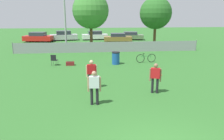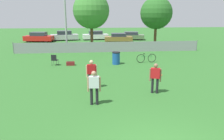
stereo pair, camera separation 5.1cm
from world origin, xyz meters
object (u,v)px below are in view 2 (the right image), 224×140
tree_near_pole (91,11)px  gear_bag_sideline (70,63)px  trash_bin (116,58)px  parked_car_silver (64,36)px  bicycle_sideline (146,58)px  parked_car_red (39,37)px  parked_car_tan (118,38)px  folding_chair_sideline (54,59)px  parked_car_olive (131,36)px  tree_far_right (156,13)px  player_defender_red (155,76)px  player_thrower_red (92,72)px  frisbee_disc (160,75)px  player_receiver_white (94,85)px  parked_car_white (95,35)px

tree_near_pole → gear_bag_sideline: tree_near_pole is taller
trash_bin → parked_car_silver: (-6.05, 17.35, 0.18)m
bicycle_sideline → trash_bin: 2.67m
tree_near_pole → parked_car_silver: (-4.18, 9.68, -3.68)m
parked_car_red → parked_car_tan: size_ratio=1.06×
folding_chair_sideline → bicycle_sideline: 7.62m
bicycle_sideline → parked_car_olive: (1.77, 16.62, 0.25)m
folding_chair_sideline → parked_car_tan: parked_car_tan is taller
tree_far_right → folding_chair_sideline: bearing=-141.9°
tree_far_right → gear_bag_sideline: size_ratio=9.31×
folding_chair_sideline → parked_car_tan: 15.71m
player_defender_red → player_thrower_red: size_ratio=1.00×
player_defender_red → tree_near_pole: bearing=120.8°
frisbee_disc → folding_chair_sideline: folding_chair_sideline is taller
tree_near_pole → folding_chair_sideline: tree_near_pole is taller
parked_car_red → parked_car_tan: parked_car_red is taller
bicycle_sideline → parked_car_red: size_ratio=0.40×
gear_bag_sideline → parked_car_red: size_ratio=0.15×
parked_car_red → parked_car_olive: (13.99, 1.18, -0.06)m
trash_bin → gear_bag_sideline: (-3.71, -0.02, -0.37)m
tree_far_right → folding_chair_sideline: (-10.75, -8.44, -3.60)m
player_receiver_white → parked_car_white: (0.77, 25.87, -0.26)m
player_receiver_white → parked_car_olive: bearing=79.7°
tree_near_pole → parked_car_silver: 11.17m
bicycle_sideline → parked_car_olive: size_ratio=0.40×
parked_car_red → parked_car_olive: 14.04m
tree_near_pole → frisbee_disc: bearing=-68.5°
tree_far_right → tree_near_pole: bearing=-173.9°
parked_car_silver → parked_car_white: parked_car_silver is taller
frisbee_disc → parked_car_olive: size_ratio=0.07×
player_thrower_red → parked_car_tan: bearing=82.7°
player_defender_red → player_receiver_white: (-3.17, -1.19, 0.00)m
tree_far_right → bicycle_sideline: size_ratio=3.49×
bicycle_sideline → trash_bin: size_ratio=1.68×
player_defender_red → parked_car_silver: player_defender_red is taller
player_thrower_red → parked_car_tan: (4.08, 19.88, -0.27)m
frisbee_disc → parked_car_silver: 22.70m
parked_car_red → parked_car_white: 8.61m
tree_near_pole → player_defender_red: tree_near_pole is taller
tree_near_pole → player_thrower_red: (-0.18, -13.44, -3.45)m
tree_far_right → bicycle_sideline: tree_far_right is taller
parked_car_white → parked_car_tan: (3.22, -3.65, -0.01)m
parked_car_red → parked_car_silver: (3.52, 1.54, 0.01)m
tree_near_pole → parked_car_white: tree_near_pole is taller
folding_chair_sideline → parked_car_olive: bearing=-106.1°
bicycle_sideline → parked_car_red: (-12.22, 15.44, 0.31)m
player_thrower_red → parked_car_silver: (-4.00, 23.12, -0.23)m
player_receiver_white → frisbee_disc: bearing=48.6°
player_receiver_white → frisbee_disc: player_receiver_white is taller
parked_car_red → parked_car_tan: (11.60, -1.70, -0.03)m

